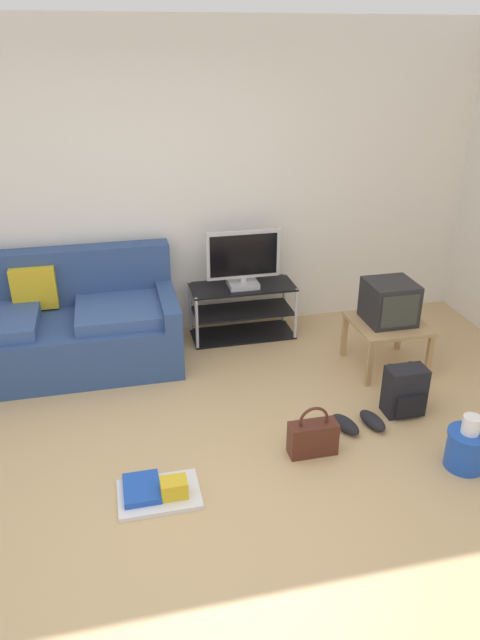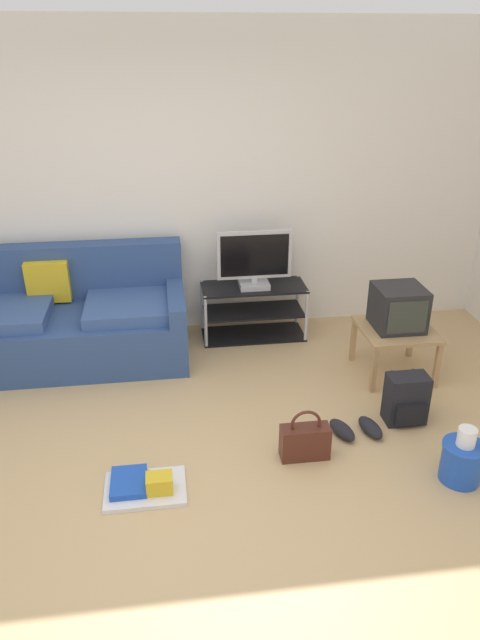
# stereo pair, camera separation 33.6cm
# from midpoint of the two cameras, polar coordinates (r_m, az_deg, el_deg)

# --- Properties ---
(ground_plane) EXTENTS (9.00, 9.80, 0.02)m
(ground_plane) POSITION_cam_midpoint_polar(r_m,az_deg,el_deg) (3.69, -2.57, -17.30)
(ground_plane) COLOR tan
(wall_back) EXTENTS (9.00, 0.10, 2.70)m
(wall_back) POSITION_cam_midpoint_polar(r_m,az_deg,el_deg) (5.28, -5.49, 12.84)
(wall_back) COLOR silver
(wall_back) RESTS_ON ground_plane
(couch) EXTENTS (1.93, 0.93, 0.92)m
(couch) POSITION_cam_midpoint_polar(r_m,az_deg,el_deg) (5.16, -14.34, -0.11)
(couch) COLOR navy
(couch) RESTS_ON ground_plane
(tv_stand) EXTENTS (0.94, 0.40, 0.50)m
(tv_stand) POSITION_cam_midpoint_polar(r_m,az_deg,el_deg) (5.40, 3.08, 0.84)
(tv_stand) COLOR black
(tv_stand) RESTS_ON ground_plane
(flat_tv) EXTENTS (0.66, 0.22, 0.52)m
(flat_tv) POSITION_cam_midpoint_polar(r_m,az_deg,el_deg) (5.19, 3.26, 5.82)
(flat_tv) COLOR #B2B2B7
(flat_tv) RESTS_ON tv_stand
(side_table) EXTENTS (0.58, 0.58, 0.42)m
(side_table) POSITION_cam_midpoint_polar(r_m,az_deg,el_deg) (4.93, 16.82, -1.36)
(side_table) COLOR tan
(side_table) RESTS_ON ground_plane
(crt_tv) EXTENTS (0.38, 0.38, 0.34)m
(crt_tv) POSITION_cam_midpoint_polar(r_m,az_deg,el_deg) (4.85, 17.08, 1.13)
(crt_tv) COLOR #232326
(crt_tv) RESTS_ON side_table
(backpack) EXTENTS (0.29, 0.25, 0.37)m
(backpack) POSITION_cam_midpoint_polar(r_m,az_deg,el_deg) (4.43, 17.98, -7.40)
(backpack) COLOR black
(backpack) RESTS_ON ground_plane
(handbag) EXTENTS (0.32, 0.13, 0.36)m
(handbag) POSITION_cam_midpoint_polar(r_m,az_deg,el_deg) (3.96, 8.81, -11.59)
(handbag) COLOR #4C2319
(handbag) RESTS_ON ground_plane
(cleaning_bucket) EXTENTS (0.27, 0.27, 0.38)m
(cleaning_bucket) POSITION_cam_midpoint_polar(r_m,az_deg,el_deg) (4.03, 23.12, -12.38)
(cleaning_bucket) COLOR blue
(cleaning_bucket) RESTS_ON ground_plane
(sneakers_pair) EXTENTS (0.38, 0.28, 0.09)m
(sneakers_pair) POSITION_cam_midpoint_polar(r_m,az_deg,el_deg) (4.28, 13.49, -10.30)
(sneakers_pair) COLOR black
(sneakers_pair) RESTS_ON ground_plane
(floor_tray) EXTENTS (0.50, 0.35, 0.14)m
(floor_tray) POSITION_cam_midpoint_polar(r_m,az_deg,el_deg) (3.74, -6.68, -15.81)
(floor_tray) COLOR silver
(floor_tray) RESTS_ON ground_plane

